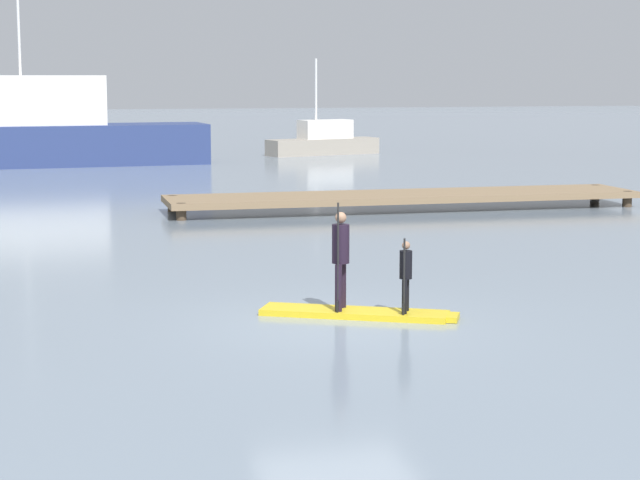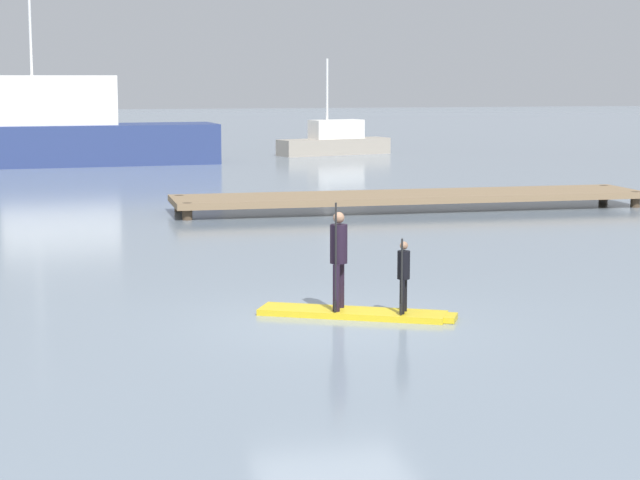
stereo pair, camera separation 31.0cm
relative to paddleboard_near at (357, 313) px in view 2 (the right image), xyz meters
The scene contains 7 objects.
ground_plane 0.76m from the paddleboard_near, 132.36° to the right, with size 240.00×240.00×0.00m, color gray.
paddleboard_near is the anchor object (origin of this frame).
paddler_adult 1.02m from the paddleboard_near, 154.63° to the left, with size 0.38×0.47×1.78m.
paddler_child_solo 1.04m from the paddleboard_near, 27.48° to the right, with size 0.27×0.37×1.23m.
fishing_boat_white_large 33.91m from the paddleboard_near, 97.01° to the left, with size 12.87×4.01×9.90m.
motor_boat_small_navy 38.58m from the paddleboard_near, 76.73° to the left, with size 5.99×2.98×4.74m.
floating_dock 15.20m from the paddleboard_near, 69.09° to the left, with size 13.98×2.64×0.47m.
Camera 2 is at (-4.18, -17.00, 3.88)m, focal length 63.86 mm.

